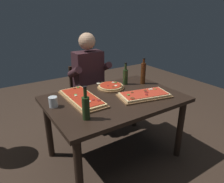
{
  "coord_description": "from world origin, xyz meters",
  "views": [
    {
      "loc": [
        -1.12,
        -1.66,
        1.6
      ],
      "look_at": [
        0.0,
        0.05,
        0.79
      ],
      "focal_mm": 33.28,
      "sensor_mm": 36.0,
      "label": 1
    }
  ],
  "objects": [
    {
      "name": "vinegar_bottle_green",
      "position": [
        0.34,
        0.27,
        0.85
      ],
      "size": [
        0.06,
        0.06,
        0.27
      ],
      "color": "#233819",
      "rests_on": "dining_table"
    },
    {
      "name": "wine_bottle_dark",
      "position": [
        0.54,
        0.17,
        0.88
      ],
      "size": [
        0.06,
        0.06,
        0.32
      ],
      "color": "#47230F",
      "rests_on": "dining_table"
    },
    {
      "name": "diner_chair",
      "position": [
        0.09,
        0.86,
        0.49
      ],
      "size": [
        0.44,
        0.44,
        0.87
      ],
      "color": "black",
      "rests_on": "ground_plane"
    },
    {
      "name": "tumbler_near_camera",
      "position": [
        -0.61,
        0.13,
        0.79
      ],
      "size": [
        0.08,
        0.08,
        0.1
      ],
      "color": "silver",
      "rests_on": "dining_table"
    },
    {
      "name": "dining_table",
      "position": [
        0.0,
        0.0,
        0.64
      ],
      "size": [
        1.4,
        0.96,
        0.74
      ],
      "color": "black",
      "rests_on": "ground_plane"
    },
    {
      "name": "pizza_rectangular_front",
      "position": [
        0.27,
        -0.16,
        0.76
      ],
      "size": [
        0.59,
        0.39,
        0.05
      ],
      "color": "brown",
      "rests_on": "dining_table"
    },
    {
      "name": "pizza_rectangular_left",
      "position": [
        -0.32,
        0.13,
        0.76
      ],
      "size": [
        0.29,
        0.63,
        0.05
      ],
      "color": "brown",
      "rests_on": "dining_table"
    },
    {
      "name": "pizza_round_far",
      "position": [
        0.11,
        0.25,
        0.76
      ],
      "size": [
        0.32,
        0.32,
        0.05
      ],
      "color": "brown",
      "rests_on": "dining_table"
    },
    {
      "name": "oil_bottle_amber",
      "position": [
        -0.46,
        -0.25,
        0.85
      ],
      "size": [
        0.06,
        0.06,
        0.29
      ],
      "color": "#233819",
      "rests_on": "dining_table"
    },
    {
      "name": "ground_plane",
      "position": [
        0.0,
        0.0,
        0.0
      ],
      "size": [
        6.4,
        6.4,
        0.0
      ],
      "primitive_type": "plane",
      "color": "#38281E"
    },
    {
      "name": "seated_diner",
      "position": [
        0.09,
        0.74,
        0.74
      ],
      "size": [
        0.53,
        0.41,
        1.33
      ],
      "color": "#23232D",
      "rests_on": "ground_plane"
    }
  ]
}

